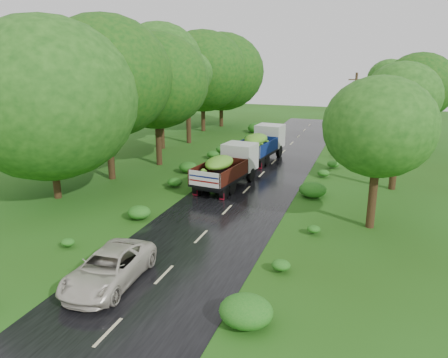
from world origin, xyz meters
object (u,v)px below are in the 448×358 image
at_px(truck_far, 262,142).
at_px(truck_near, 228,165).
at_px(utility_pole, 353,117).
at_px(car, 109,268).

bearing_deg(truck_far, truck_near, -85.44).
distance_m(truck_far, utility_pole, 7.57).
bearing_deg(car, utility_pole, 69.22).
bearing_deg(utility_pole, truck_far, 170.14).
bearing_deg(utility_pole, car, -131.99).
distance_m(truck_near, truck_far, 8.02).
distance_m(truck_near, car, 13.72).
relative_size(truck_far, utility_pole, 0.92).
relative_size(truck_near, car, 1.36).
bearing_deg(truck_far, utility_pole, 20.68).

